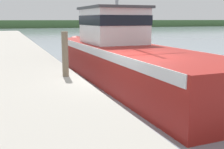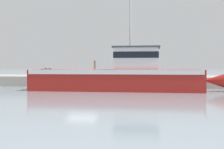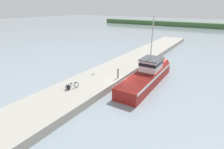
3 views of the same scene
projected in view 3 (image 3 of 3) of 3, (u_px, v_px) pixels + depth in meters
ground_plane at (127, 89)px, 22.92m from camera, size 320.00×320.00×0.00m
dock_pier at (99, 79)px, 25.00m from camera, size 6.12×80.00×0.92m
fishing_boat_main at (148, 74)px, 24.70m from camera, size 3.30×15.32×9.13m
bicycle_touring at (71, 86)px, 20.88m from camera, size 0.81×1.68×0.75m
mooring_post at (118, 73)px, 23.81m from camera, size 0.20×0.20×1.45m
hose_coil at (93, 74)px, 25.44m from camera, size 0.48×0.48×0.05m
water_bottle_on_curb at (62, 88)px, 20.98m from camera, size 0.06×0.06×0.25m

